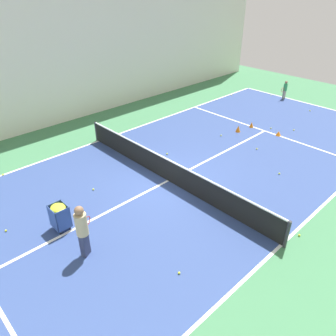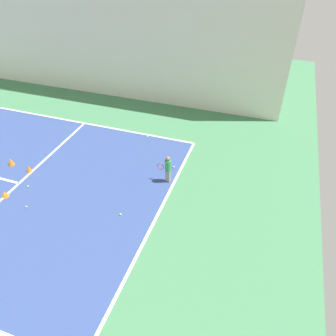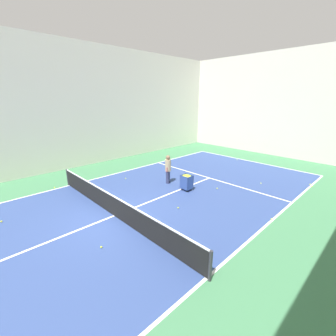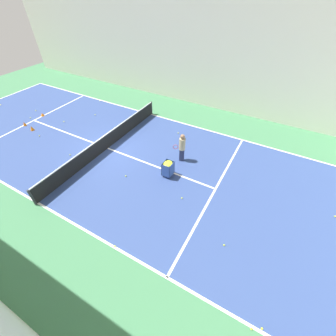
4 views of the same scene
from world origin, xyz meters
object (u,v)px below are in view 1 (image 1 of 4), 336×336
Objects in this scene: tennis_net at (168,170)px; training_cone_1 at (279,133)px; ball_cart at (59,213)px; coach_at_net at (82,228)px; player_near_baseline at (285,89)px; training_cone_0 at (252,125)px.

training_cone_1 is (-0.77, -6.86, -0.39)m from tennis_net.
tennis_net reaches higher than ball_cart.
tennis_net is 11.34× the size of ball_cart.
coach_at_net is at bearing 178.75° from ball_cart.
tennis_net is at bearing -11.39° from coach_at_net.
player_near_baseline is at bearing -84.19° from ball_cart.
training_cone_1 is at bearing 36.74° from player_near_baseline.
coach_at_net is 1.53m from ball_cart.
coach_at_net is at bearing 99.92° from training_cone_0.
training_cone_1 is at bearing -96.38° from tennis_net.
ball_cart is (-1.68, 16.51, -0.05)m from player_near_baseline.
player_near_baseline is 16.59m from ball_cart.
ball_cart is 3.09× the size of training_cone_0.
training_cone_0 is at bearing -16.77° from coach_at_net.
training_cone_1 is at bearing -95.42° from ball_cart.
training_cone_0 reaches higher than training_cone_1.
ball_cart is at bearing 92.35° from training_cone_0.
tennis_net is 6.91m from training_cone_1.
ball_cart reaches higher than training_cone_1.
tennis_net is 34.98× the size of training_cone_0.
coach_at_net is (-1.19, 4.36, 0.47)m from tennis_net.
coach_at_net reaches higher than training_cone_1.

